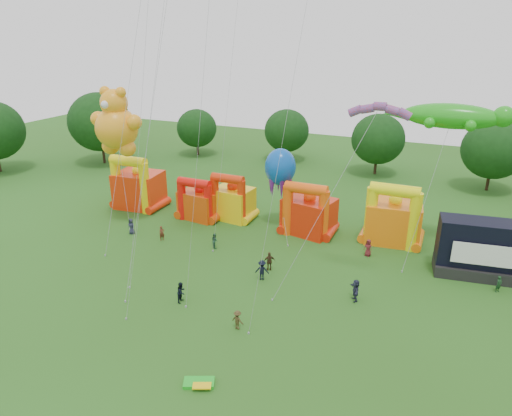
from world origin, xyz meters
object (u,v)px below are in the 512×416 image
at_px(octopus_kite, 282,195).
at_px(stage_trailer, 487,250).
at_px(bouncy_castle_2, 232,201).
at_px(gecko_kite, 433,176).
at_px(bouncy_castle_0, 138,187).
at_px(spectator_0, 131,226).
at_px(spectator_4, 270,261).
at_px(teddy_bear_kite, 118,136).

bearing_deg(octopus_kite, stage_trailer, -6.25).
height_order(bouncy_castle_2, gecko_kite, gecko_kite).
relative_size(bouncy_castle_0, stage_trailer, 0.79).
xyz_separation_m(spectator_0, spectator_4, (17.50, -1.65, 0.05)).
bearing_deg(stage_trailer, octopus_kite, 173.75).
distance_m(spectator_0, spectator_4, 17.57).
relative_size(stage_trailer, spectator_4, 4.69).
bearing_deg(stage_trailer, spectator_4, -159.27).
distance_m(gecko_kite, spectator_4, 17.95).
distance_m(stage_trailer, spectator_0, 36.68).
distance_m(bouncy_castle_0, spectator_0, 8.74).
xyz_separation_m(octopus_kite, spectator_4, (2.27, -9.40, -3.31)).
distance_m(bouncy_castle_2, spectator_0, 12.16).
distance_m(gecko_kite, octopus_kite, 15.92).
height_order(stage_trailer, gecko_kite, gecko_kite).
bearing_deg(gecko_kite, spectator_4, -143.19).
height_order(bouncy_castle_2, spectator_0, bouncy_castle_2).
xyz_separation_m(teddy_bear_kite, spectator_4, (19.89, -3.89, -9.67)).
xyz_separation_m(bouncy_castle_0, spectator_4, (21.93, -8.97, -1.74)).
xyz_separation_m(stage_trailer, teddy_bear_kite, (-38.64, -3.21, 7.98)).
xyz_separation_m(gecko_kite, spectator_4, (-13.13, -9.83, -7.30)).
relative_size(stage_trailer, teddy_bear_kite, 0.56).
xyz_separation_m(bouncy_castle_2, spectator_0, (-8.49, -8.60, -1.36)).
relative_size(bouncy_castle_2, teddy_bear_kite, 0.37).
xyz_separation_m(gecko_kite, octopus_kite, (-15.40, -0.43, -4.00)).
relative_size(bouncy_castle_2, spectator_4, 3.10).
bearing_deg(bouncy_castle_0, octopus_kite, 1.24).
relative_size(bouncy_castle_0, spectator_4, 3.72).
relative_size(stage_trailer, gecko_kite, 0.60).
bearing_deg(teddy_bear_kite, spectator_0, -42.99).
bearing_deg(stage_trailer, bouncy_castle_0, 177.36).
bearing_deg(spectator_4, stage_trailer, 170.14).
relative_size(bouncy_castle_0, spectator_0, 3.92).
relative_size(gecko_kite, spectator_0, 8.26).
xyz_separation_m(teddy_bear_kite, octopus_kite, (17.62, 5.51, -6.36)).
xyz_separation_m(stage_trailer, octopus_kite, (-21.01, 2.30, 1.62)).
bearing_deg(spectator_4, bouncy_castle_0, -52.83).
bearing_deg(spectator_0, octopus_kite, 35.73).
height_order(bouncy_castle_0, spectator_0, bouncy_castle_0).
bearing_deg(bouncy_castle_0, spectator_0, -58.77).
bearing_deg(teddy_bear_kite, spectator_4, -11.06).
bearing_deg(bouncy_castle_2, octopus_kite, -7.27).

